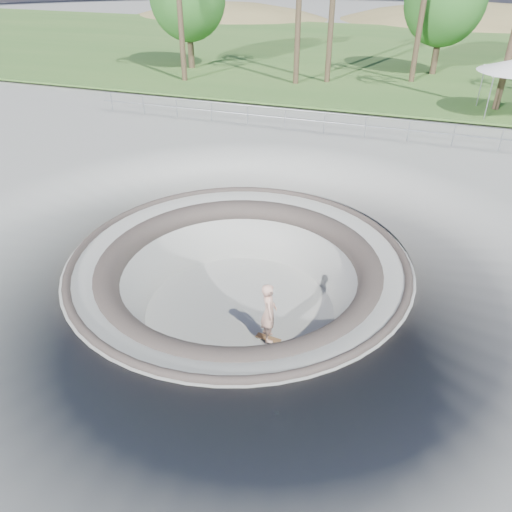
{
  "coord_description": "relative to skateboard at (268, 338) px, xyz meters",
  "views": [
    {
      "loc": [
        4.6,
        -11.92,
        8.06
      ],
      "look_at": [
        0.4,
        0.44,
        -0.1
      ],
      "focal_mm": 35.0,
      "sensor_mm": 36.0,
      "label": 1
    }
  ],
  "objects": [
    {
      "name": "skate_bowl",
      "position": [
        -1.33,
        1.17,
        0.01
      ],
      "size": [
        14.0,
        14.0,
        4.1
      ],
      "color": "gray",
      "rests_on": "ground"
    },
    {
      "name": "ground",
      "position": [
        -1.33,
        1.17,
        1.84
      ],
      "size": [
        180.0,
        180.0,
        0.0
      ],
      "primitive_type": "plane",
      "color": "gray",
      "rests_on": "ground"
    },
    {
      "name": "distant_hills",
      "position": [
        2.44,
        58.34,
        -5.18
      ],
      "size": [
        103.2,
        45.0,
        28.6
      ],
      "color": "olive",
      "rests_on": "ground"
    },
    {
      "name": "skateboard",
      "position": [
        0.0,
        0.0,
        0.0
      ],
      "size": [
        0.78,
        0.3,
        0.08
      ],
      "color": "olive",
      "rests_on": "ground"
    },
    {
      "name": "bushy_tree_mid",
      "position": [
        3.25,
        28.29,
        6.78
      ],
      "size": [
        5.34,
        4.85,
        7.7
      ],
      "color": "brown",
      "rests_on": "ground"
    },
    {
      "name": "grass_strip",
      "position": [
        -1.33,
        35.17,
        2.06
      ],
      "size": [
        180.0,
        36.0,
        0.12
      ],
      "color": "#386327",
      "rests_on": "ground"
    },
    {
      "name": "skater",
      "position": [
        0.0,
        -0.0,
        0.97
      ],
      "size": [
        0.68,
        0.82,
        1.91
      ],
      "primitive_type": "imported",
      "rotation": [
        0.0,
        0.0,
        1.95
      ],
      "color": "#DCA58E",
      "rests_on": "skateboard"
    },
    {
      "name": "safety_railing",
      "position": [
        -1.33,
        13.17,
        2.53
      ],
      "size": [
        25.0,
        0.06,
        1.03
      ],
      "color": "#979BA0",
      "rests_on": "ground"
    }
  ]
}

